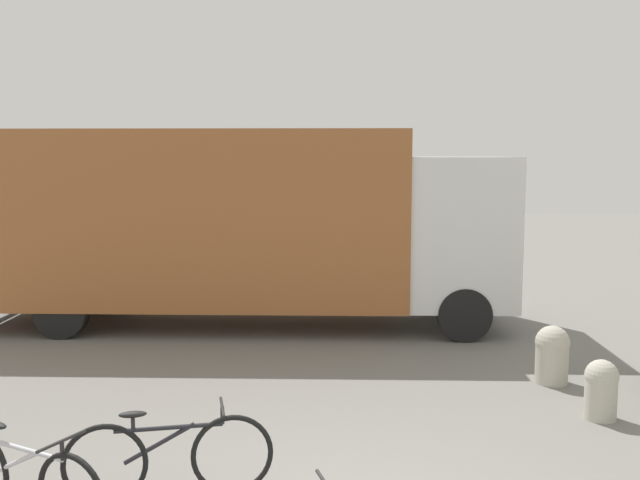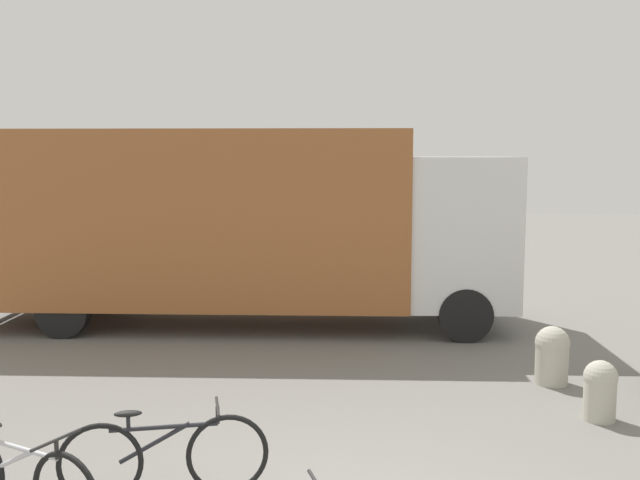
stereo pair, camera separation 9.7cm
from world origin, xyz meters
name	(u,v)px [view 2 (the right image)]	position (x,y,z in m)	size (l,w,h in m)	color
delivery_truck	(239,220)	(-2.01, 6.61, 1.72)	(8.65, 2.76, 3.15)	#99592D
bicycle_near	(18,478)	(-2.31, 0.10, 0.36)	(1.56, 0.72, 0.76)	black
bicycle_middle	(164,456)	(-1.35, 0.60, 0.36)	(1.62, 0.59, 0.76)	black
bollard_near_bench	(600,389)	(2.65, 2.74, 0.34)	(0.35, 0.35, 0.64)	#B2AD9E
bollard_far_bench	(552,354)	(2.41, 3.92, 0.37)	(0.41, 0.41, 0.71)	#B2AD9E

